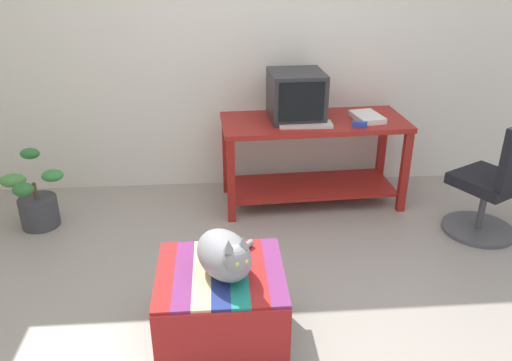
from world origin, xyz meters
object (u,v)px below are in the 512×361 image
(cat, at_px, (225,255))
(stapler, at_px, (360,124))
(ottoman_with_blanket, at_px, (221,305))
(office_chair, at_px, (494,187))
(book, at_px, (367,117))
(keyboard, at_px, (305,124))
(tv_monitor, at_px, (296,96))
(potted_plant, at_px, (36,202))
(desk, at_px, (313,147))

(cat, relative_size, stapler, 4.42)
(ottoman_with_blanket, xyz_separation_m, office_chair, (1.95, 0.94, 0.17))
(book, bearing_deg, keyboard, -177.36)
(tv_monitor, distance_m, ottoman_with_blanket, 1.86)
(keyboard, height_order, stapler, stapler)
(keyboard, xyz_separation_m, office_chair, (1.28, -0.50, -0.33))
(cat, xyz_separation_m, potted_plant, (-1.39, 1.35, -0.35))
(ottoman_with_blanket, bearing_deg, office_chair, 25.70)
(keyboard, distance_m, ottoman_with_blanket, 1.66)
(tv_monitor, distance_m, stapler, 0.53)
(desk, height_order, stapler, stapler)
(tv_monitor, bearing_deg, keyboard, -77.56)
(tv_monitor, height_order, keyboard, tv_monitor)
(keyboard, xyz_separation_m, cat, (-0.64, -1.46, -0.17))
(keyboard, distance_m, book, 0.51)
(book, relative_size, ottoman_with_blanket, 0.44)
(cat, distance_m, potted_plant, 1.97)
(desk, distance_m, keyboard, 0.29)
(tv_monitor, xyz_separation_m, ottoman_with_blanket, (-0.62, -1.62, -0.67))
(desk, xyz_separation_m, potted_plant, (-2.12, -0.26, -0.28))
(ottoman_with_blanket, height_order, cat, cat)
(tv_monitor, bearing_deg, stapler, -29.65)
(book, distance_m, stapler, 0.19)
(book, height_order, office_chair, office_chair)
(ottoman_with_blanket, distance_m, stapler, 1.83)
(desk, height_order, office_chair, office_chair)
(keyboard, bearing_deg, potted_plant, -174.66)
(desk, xyz_separation_m, book, (0.41, -0.03, 0.25))
(desk, distance_m, office_chair, 1.35)
(desk, distance_m, ottoman_with_blanket, 1.77)
(book, bearing_deg, tv_monitor, 162.93)
(ottoman_with_blanket, bearing_deg, potted_plant, 135.78)
(potted_plant, relative_size, stapler, 5.28)
(tv_monitor, xyz_separation_m, book, (0.55, -0.07, -0.16))
(book, bearing_deg, desk, 166.38)
(book, bearing_deg, potted_plant, 175.10)
(keyboard, height_order, potted_plant, keyboard)
(keyboard, bearing_deg, tv_monitor, 107.22)
(cat, distance_m, office_chair, 2.15)
(stapler, bearing_deg, tv_monitor, 82.10)
(ottoman_with_blanket, xyz_separation_m, cat, (0.03, -0.03, 0.33))
(tv_monitor, relative_size, office_chair, 0.50)
(desk, relative_size, stapler, 13.26)
(cat, height_order, potted_plant, cat)
(keyboard, distance_m, cat, 1.61)
(desk, height_order, keyboard, keyboard)
(stapler, bearing_deg, ottoman_with_blanket, 161.48)
(book, xyz_separation_m, ottoman_with_blanket, (-1.17, -1.55, -0.51))
(keyboard, xyz_separation_m, ottoman_with_blanket, (-0.67, -1.44, -0.50))
(desk, relative_size, potted_plant, 2.51)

